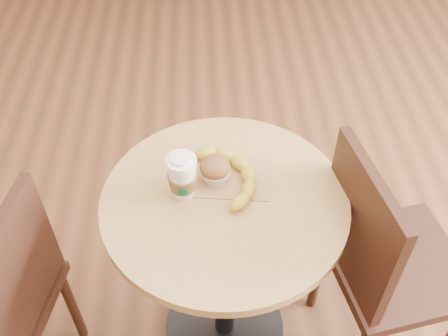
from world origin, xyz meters
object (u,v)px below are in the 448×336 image
at_px(cafe_table, 225,246).
at_px(muffin, 215,170).
at_px(chair_right, 383,261).
at_px(coffee_cup, 182,177).
at_px(banana, 228,177).
at_px(chair_left, 1,304).

distance_m(cafe_table, muffin, 0.27).
xyz_separation_m(cafe_table, chair_right, (0.48, -0.06, -0.03)).
distance_m(coffee_cup, banana, 0.14).
relative_size(cafe_table, chair_left, 0.87).
bearing_deg(cafe_table, muffin, 108.56).
distance_m(chair_right, banana, 0.56).
bearing_deg(banana, chair_right, -33.30).
bearing_deg(banana, coffee_cup, 175.92).
relative_size(cafe_table, coffee_cup, 5.43).
height_order(coffee_cup, banana, coffee_cup).
distance_m(cafe_table, coffee_cup, 0.31).
xyz_separation_m(cafe_table, muffin, (-0.02, 0.07, 0.26)).
bearing_deg(chair_right, banana, 64.59).
xyz_separation_m(coffee_cup, banana, (0.12, 0.03, -0.04)).
bearing_deg(chair_right, chair_left, 82.43).
bearing_deg(chair_right, cafe_table, 72.01).
relative_size(coffee_cup, muffin, 1.57).
bearing_deg(cafe_table, banana, 79.31).
bearing_deg(cafe_table, coffee_cup, 166.35).
distance_m(chair_left, banana, 0.76).
bearing_deg(muffin, chair_left, -162.31).
distance_m(chair_right, coffee_cup, 0.68).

